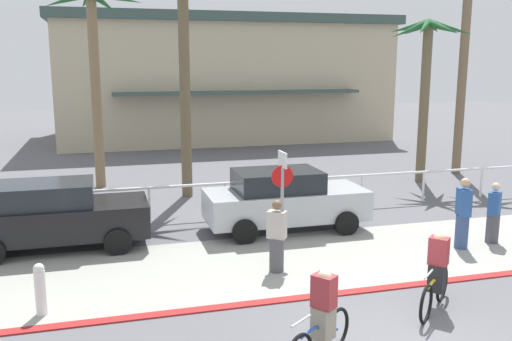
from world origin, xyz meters
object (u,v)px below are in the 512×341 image
Objects in this scene: stop_sign_bike_lane at (282,189)px; palm_tree_5 at (467,8)px; car_silver_2 at (284,199)px; cyclist_yellow_1 at (437,274)px; palm_tree_4 at (427,57)px; pedestrian_0 at (493,216)px; pedestrian_2 at (277,239)px; cyclist_blue_0 at (322,319)px; car_black_1 at (55,215)px; palm_tree_2 at (93,39)px; palm_tree_3 at (184,27)px; bollard_0 at (40,289)px; pedestrian_1 at (463,216)px.

palm_tree_5 is at bearing 37.63° from stop_sign_bike_lane.
car_silver_2 is 5.67m from cyclist_yellow_1.
palm_tree_4 is 3.89× the size of pedestrian_0.
pedestrian_2 is at bearing 131.79° from cyclist_yellow_1.
pedestrian_0 is (6.39, 4.19, 0.03)m from cyclist_blue_0.
palm_tree_5 reaches higher than palm_tree_4.
stop_sign_bike_lane is at bearing -22.57° from car_black_1.
pedestrian_2 is (-0.38, -0.81, -0.92)m from stop_sign_bike_lane.
palm_tree_3 is at bearing -38.47° from palm_tree_2.
palm_tree_3 reaches higher than palm_tree_4.
cyclist_blue_0 is at bearing -157.33° from cyclist_yellow_1.
palm_tree_3 is 1.75× the size of car_silver_2.
palm_tree_4 is 4.10× the size of cyclist_blue_0.
car_black_1 is at bearing -159.61° from palm_tree_5.
palm_tree_2 is 0.92× the size of palm_tree_3.
cyclist_yellow_1 is at bearing -126.38° from palm_tree_5.
palm_tree_3 is at bearing -174.56° from palm_tree_5.
palm_tree_4 reaches higher than car_black_1.
palm_tree_5 is (10.25, 7.91, 5.00)m from stop_sign_bike_lane.
car_silver_2 is at bearing -67.09° from palm_tree_3.
palm_tree_2 is 14.69m from cyclist_yellow_1.
palm_tree_3 is 1.75× the size of car_black_1.
car_silver_2 is 2.77× the size of pedestrian_0.
palm_tree_5 is at bearing 5.44° from palm_tree_3.
car_black_1 is at bearing 148.31° from pedestrian_2.
cyclist_blue_0 is (4.35, -2.83, 0.18)m from bollard_0.
car_black_1 is 2.92× the size of cyclist_blue_0.
stop_sign_bike_lane is 2.56× the size of bollard_0.
bollard_0 is at bearing 146.90° from cyclist_blue_0.
palm_tree_5 is 2.16× the size of car_black_1.
stop_sign_bike_lane is at bearing -109.40° from car_silver_2.
pedestrian_0 is at bearing -107.99° from palm_tree_4.
car_black_1 is 2.69× the size of pedestrian_2.
palm_tree_2 reaches higher than pedestrian_0.
pedestrian_1 is (9.72, -2.70, -0.03)m from car_black_1.
stop_sign_bike_lane is at bearing 119.57° from cyclist_yellow_1.
car_black_1 is at bearing 166.78° from pedestrian_0.
palm_tree_3 is (2.92, -2.32, 0.32)m from palm_tree_2.
cyclist_yellow_1 is at bearing -37.95° from car_black_1.
palm_tree_3 is (3.98, 8.53, 5.19)m from bollard_0.
palm_tree_3 is at bearing 112.91° from car_silver_2.
palm_tree_4 is at bearing 40.84° from stop_sign_bike_lane.
palm_tree_5 is 11.22m from pedestrian_0.
stop_sign_bike_lane is 1.29m from pedestrian_2.
cyclist_yellow_1 is (1.17, -5.55, -0.18)m from car_silver_2.
pedestrian_0 is at bearing 7.17° from bollard_0.
palm_tree_4 is 12.50m from cyclist_yellow_1.
bollard_0 is 0.23× the size of car_silver_2.
car_silver_2 is 2.44× the size of pedestrian_1.
stop_sign_bike_lane reaches higher than cyclist_blue_0.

